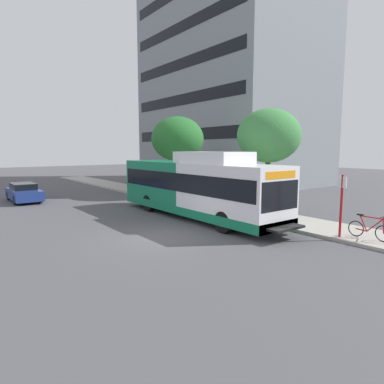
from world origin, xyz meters
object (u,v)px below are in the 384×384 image
(street_tree_near_stop, at_px, (269,136))
(bicycle_parked, at_px, (370,229))
(transit_bus, at_px, (196,187))
(bus_stop_sign_pole, at_px, (341,201))
(street_tree_mid_block, at_px, (178,139))
(parked_car_far_lane, at_px, (24,192))

(street_tree_near_stop, bearing_deg, bicycle_parked, -100.05)
(transit_bus, height_order, bicycle_parked, transit_bus)
(transit_bus, bearing_deg, bus_stop_sign_pole, -75.36)
(bus_stop_sign_pole, xyz_separation_m, street_tree_mid_block, (2.13, 14.92, 2.94))
(bicycle_parked, bearing_deg, bus_stop_sign_pole, 125.17)
(street_tree_mid_block, bearing_deg, street_tree_near_stop, -92.27)
(transit_bus, distance_m, parked_car_far_lane, 13.82)
(street_tree_near_stop, bearing_deg, transit_bus, 152.38)
(bus_stop_sign_pole, height_order, street_tree_near_stop, street_tree_near_stop)
(bicycle_parked, bearing_deg, street_tree_near_stop, 79.95)
(street_tree_near_stop, relative_size, parked_car_far_lane, 1.31)
(transit_bus, height_order, street_tree_mid_block, street_tree_mid_block)
(bus_stop_sign_pole, bearing_deg, transit_bus, 104.64)
(bus_stop_sign_pole, bearing_deg, street_tree_near_stop, 72.00)
(bus_stop_sign_pole, distance_m, street_tree_near_stop, 6.36)
(transit_bus, bearing_deg, street_tree_mid_block, 62.01)
(street_tree_mid_block, bearing_deg, parked_car_far_lane, 156.29)
(transit_bus, distance_m, street_tree_near_stop, 5.00)
(bus_stop_sign_pole, relative_size, parked_car_far_lane, 0.58)
(street_tree_mid_block, height_order, parked_car_far_lane, street_tree_mid_block)
(street_tree_near_stop, bearing_deg, parked_car_far_lane, 125.53)
(transit_bus, height_order, street_tree_near_stop, street_tree_near_stop)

